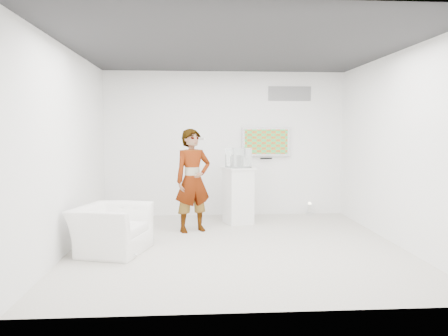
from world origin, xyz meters
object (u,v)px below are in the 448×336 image
at_px(armchair, 111,229).
at_px(pedestal, 238,195).
at_px(tv, 266,142).
at_px(person, 193,180).
at_px(floor_uplight, 310,209).

height_order(armchair, pedestal, pedestal).
relative_size(tv, person, 0.55).
bearing_deg(person, pedestal, 12.07).
distance_m(pedestal, floor_uplight, 1.77).
height_order(tv, pedestal, tv).
relative_size(person, pedestal, 1.69).
xyz_separation_m(person, floor_uplight, (2.45, 1.31, -0.78)).
bearing_deg(pedestal, tv, 50.42).
relative_size(person, armchair, 1.72).
bearing_deg(floor_uplight, pedestal, -156.60).
xyz_separation_m(tv, armchair, (-2.71, -2.69, -1.21)).
distance_m(person, armchair, 1.82).
bearing_deg(person, floor_uplight, 4.24).
height_order(tv, person, tv).
distance_m(tv, armchair, 4.00).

